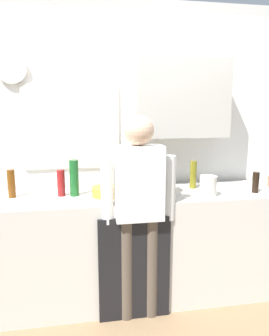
# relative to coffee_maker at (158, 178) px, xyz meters

# --- Properties ---
(ground_plane) EXTENTS (8.00, 8.00, 0.00)m
(ground_plane) POSITION_rel_coffee_maker_xyz_m (-0.21, -0.24, -1.08)
(ground_plane) COLOR #8C6D4C
(kitchen_counter) EXTENTS (3.11, 0.64, 0.93)m
(kitchen_counter) POSITION_rel_coffee_maker_xyz_m (-0.21, 0.06, -0.61)
(kitchen_counter) COLOR beige
(kitchen_counter) RESTS_ON ground_plane
(dishwasher_panel) EXTENTS (0.56, 0.02, 0.84)m
(dishwasher_panel) POSITION_rel_coffee_maker_xyz_m (-0.25, -0.27, -0.66)
(dishwasher_panel) COLOR black
(dishwasher_panel) RESTS_ON ground_plane
(back_wall_assembly) EXTENTS (4.71, 0.42, 2.60)m
(back_wall_assembly) POSITION_rel_coffee_maker_xyz_m (-0.16, 0.46, 0.28)
(back_wall_assembly) COLOR white
(back_wall_assembly) RESTS_ON ground_plane
(coffee_maker) EXTENTS (0.20, 0.20, 0.33)m
(coffee_maker) POSITION_rel_coffee_maker_xyz_m (0.00, 0.00, 0.00)
(coffee_maker) COLOR black
(coffee_maker) RESTS_ON kitchen_counter
(bottle_green_wine) EXTENTS (0.07, 0.07, 0.30)m
(bottle_green_wine) POSITION_rel_coffee_maker_xyz_m (-0.69, 0.09, 0.00)
(bottle_green_wine) COLOR #195923
(bottle_green_wine) RESTS_ON kitchen_counter
(bottle_olive_oil) EXTENTS (0.06, 0.06, 0.25)m
(bottle_olive_oil) POSITION_rel_coffee_maker_xyz_m (0.37, 0.17, -0.02)
(bottle_olive_oil) COLOR olive
(bottle_olive_oil) RESTS_ON kitchen_counter
(bottle_dark_sauce) EXTENTS (0.06, 0.06, 0.18)m
(bottle_dark_sauce) POSITION_rel_coffee_maker_xyz_m (0.84, -0.08, -0.06)
(bottle_dark_sauce) COLOR black
(bottle_dark_sauce) RESTS_ON kitchen_counter
(bottle_red_vinegar) EXTENTS (0.06, 0.06, 0.22)m
(bottle_red_vinegar) POSITION_rel_coffee_maker_xyz_m (-0.80, 0.11, -0.04)
(bottle_red_vinegar) COLOR maroon
(bottle_red_vinegar) RESTS_ON kitchen_counter
(bottle_amber_beer) EXTENTS (0.06, 0.06, 0.23)m
(bottle_amber_beer) POSITION_rel_coffee_maker_xyz_m (-1.19, 0.13, -0.03)
(bottle_amber_beer) COLOR brown
(bottle_amber_beer) RESTS_ON kitchen_counter
(mixing_bowl) EXTENTS (0.22, 0.22, 0.08)m
(mixing_bowl) POSITION_rel_coffee_maker_xyz_m (-0.44, 0.03, -0.11)
(mixing_bowl) COLOR orange
(mixing_bowl) RESTS_ON kitchen_counter
(storage_canister) EXTENTS (0.14, 0.14, 0.17)m
(storage_canister) POSITION_rel_coffee_maker_xyz_m (0.40, -0.11, -0.06)
(storage_canister) COLOR silver
(storage_canister) RESTS_ON kitchen_counter
(person_at_sink) EXTENTS (0.57, 0.22, 1.60)m
(person_at_sink) POSITION_rel_coffee_maker_xyz_m (-0.21, -0.24, -0.13)
(person_at_sink) COLOR brown
(person_at_sink) RESTS_ON ground_plane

